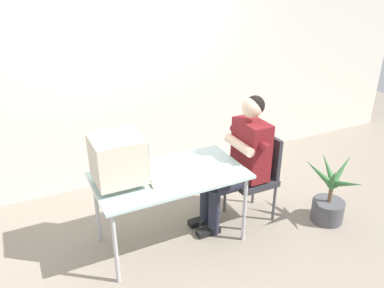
% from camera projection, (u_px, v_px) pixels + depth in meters
% --- Properties ---
extents(ground_plane, '(12.00, 12.00, 0.00)m').
position_uv_depth(ground_plane, '(172.00, 239.00, 3.66)').
color(ground_plane, gray).
extents(wall_back, '(8.00, 0.10, 3.00)m').
position_uv_depth(wall_back, '(144.00, 54.00, 4.30)').
color(wall_back, silver).
rests_on(wall_back, ground_plane).
extents(desk, '(1.35, 0.73, 0.72)m').
position_uv_depth(desk, '(170.00, 180.00, 3.39)').
color(desk, '#B7B7BC').
rests_on(desk, ground_plane).
extents(crt_monitor, '(0.42, 0.40, 0.43)m').
position_uv_depth(crt_monitor, '(118.00, 159.00, 3.12)').
color(crt_monitor, beige).
rests_on(crt_monitor, desk).
extents(keyboard, '(0.18, 0.41, 0.03)m').
position_uv_depth(keyboard, '(155.00, 175.00, 3.31)').
color(keyboard, beige).
rests_on(keyboard, desk).
extents(office_chair, '(0.42, 0.42, 0.89)m').
position_uv_depth(office_chair, '(256.00, 172.00, 3.85)').
color(office_chair, '#4C4C51').
rests_on(office_chair, ground_plane).
extents(person_seated, '(0.74, 0.59, 1.32)m').
position_uv_depth(person_seated, '(241.00, 158.00, 3.68)').
color(person_seated, maroon).
rests_on(person_seated, ground_plane).
extents(potted_plant, '(0.49, 0.61, 0.72)m').
position_uv_depth(potted_plant, '(329.00, 199.00, 3.85)').
color(potted_plant, '#4C4C51').
rests_on(potted_plant, ground_plane).
extents(desk_mug, '(0.07, 0.08, 0.09)m').
position_uv_depth(desk_mug, '(145.00, 162.00, 3.48)').
color(desk_mug, black).
rests_on(desk_mug, desk).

